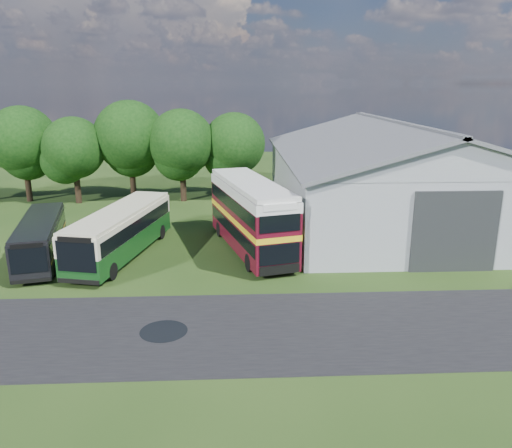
{
  "coord_description": "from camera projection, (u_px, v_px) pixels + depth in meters",
  "views": [
    {
      "loc": [
        1.75,
        -23.98,
        11.02
      ],
      "look_at": [
        3.3,
        8.0,
        2.01
      ],
      "focal_mm": 35.0,
      "sensor_mm": 36.0,
      "label": 1
    }
  ],
  "objects": [
    {
      "name": "bus_green_single",
      "position": [
        121.0,
        232.0,
        32.7
      ],
      "size": [
        5.13,
        11.78,
        3.16
      ],
      "rotation": [
        0.0,
        0.0,
        -0.22
      ],
      "color": "black",
      "rests_on": "ground"
    },
    {
      "name": "shrub_mid",
      "position": [
        290.0,
        252.0,
        33.91
      ],
      "size": [
        1.6,
        1.6,
        1.6
      ],
      "primitive_type": "sphere",
      "color": "#194714",
      "rests_on": "ground"
    },
    {
      "name": "tree_mid",
      "position": [
        130.0,
        136.0,
        47.75
      ],
      "size": [
        6.8,
        6.8,
        9.6
      ],
      "color": "black",
      "rests_on": "ground"
    },
    {
      "name": "bus_maroon_double",
      "position": [
        251.0,
        216.0,
        33.6
      ],
      "size": [
        5.66,
        11.58,
        4.83
      ],
      "rotation": [
        0.0,
        0.0,
        0.26
      ],
      "color": "black",
      "rests_on": "ground"
    },
    {
      "name": "shrub_front",
      "position": [
        293.0,
        262.0,
        31.99
      ],
      "size": [
        1.7,
        1.7,
        1.7
      ],
      "primitive_type": "sphere",
      "color": "#194714",
      "rests_on": "ground"
    },
    {
      "name": "tree_right_b",
      "position": [
        234.0,
        144.0,
        48.23
      ],
      "size": [
        5.98,
        5.98,
        8.45
      ],
      "color": "black",
      "rests_on": "ground"
    },
    {
      "name": "asphalt_road",
      "position": [
        261.0,
        329.0,
        23.21
      ],
      "size": [
        60.0,
        8.0,
        0.02
      ],
      "primitive_type": "cube",
      "color": "black",
      "rests_on": "ground"
    },
    {
      "name": "tree_left_b",
      "position": [
        74.0,
        148.0,
        46.52
      ],
      "size": [
        5.78,
        5.78,
        8.16
      ],
      "color": "black",
      "rests_on": "ground"
    },
    {
      "name": "puddle",
      "position": [
        164.0,
        332.0,
        23.0
      ],
      "size": [
        2.2,
        2.2,
        0.01
      ],
      "primitive_type": "cylinder",
      "color": "black",
      "rests_on": "ground"
    },
    {
      "name": "tree_left_a",
      "position": [
        23.0,
        140.0,
        47.08
      ],
      "size": [
        6.46,
        6.46,
        9.12
      ],
      "color": "black",
      "rests_on": "ground"
    },
    {
      "name": "storage_shed",
      "position": [
        394.0,
        171.0,
        40.9
      ],
      "size": [
        18.8,
        24.8,
        8.15
      ],
      "color": "gray",
      "rests_on": "ground"
    },
    {
      "name": "bus_dark_single",
      "position": [
        41.0,
        238.0,
        32.09
      ],
      "size": [
        4.35,
        10.0,
        2.69
      ],
      "rotation": [
        0.0,
        0.0,
        0.22
      ],
      "color": "black",
      "rests_on": "ground"
    },
    {
      "name": "tree_right_a",
      "position": [
        182.0,
        142.0,
        47.16
      ],
      "size": [
        6.26,
        6.26,
        8.83
      ],
      "color": "black",
      "rests_on": "ground"
    },
    {
      "name": "ground",
      "position": [
        200.0,
        303.0,
        25.96
      ],
      "size": [
        120.0,
        120.0,
        0.0
      ],
      "primitive_type": "plane",
      "color": "#1A3210",
      "rests_on": "ground"
    }
  ]
}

